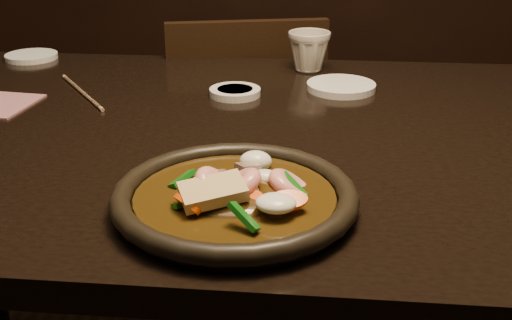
# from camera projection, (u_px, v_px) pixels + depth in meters

# --- Properties ---
(table) EXTENTS (1.60, 0.90, 0.75)m
(table) POSITION_uv_depth(u_px,v_px,m) (246.00, 171.00, 1.07)
(table) COLOR black
(table) RESTS_ON floor
(chair) EXTENTS (0.47, 0.47, 0.83)m
(chair) POSITION_uv_depth(u_px,v_px,m) (243.00, 156.00, 1.70)
(chair) COLOR black
(chair) RESTS_ON floor
(plate) EXTENTS (0.30, 0.30, 0.03)m
(plate) POSITION_uv_depth(u_px,v_px,m) (235.00, 198.00, 0.77)
(plate) COLOR black
(plate) RESTS_ON table
(stirfry) EXTENTS (0.19, 0.20, 0.06)m
(stirfry) POSITION_uv_depth(u_px,v_px,m) (238.00, 194.00, 0.77)
(stirfry) COLOR #322009
(stirfry) RESTS_ON plate
(soy_dish) EXTENTS (0.10, 0.10, 0.01)m
(soy_dish) POSITION_uv_depth(u_px,v_px,m) (235.00, 92.00, 1.19)
(soy_dish) COLOR white
(soy_dish) RESTS_ON table
(saucer_left) EXTENTS (0.11, 0.11, 0.01)m
(saucer_left) POSITION_uv_depth(u_px,v_px,m) (31.00, 56.00, 1.44)
(saucer_left) COLOR white
(saucer_left) RESTS_ON table
(saucer_right) EXTENTS (0.13, 0.13, 0.01)m
(saucer_right) POSITION_uv_depth(u_px,v_px,m) (341.00, 86.00, 1.23)
(saucer_right) COLOR white
(saucer_right) RESTS_ON table
(tea_cup) EXTENTS (0.11, 0.11, 0.09)m
(tea_cup) POSITION_uv_depth(u_px,v_px,m) (309.00, 50.00, 1.34)
(tea_cup) COLOR beige
(tea_cup) RESTS_ON table
(chopsticks) EXTENTS (0.15, 0.20, 0.01)m
(chopsticks) POSITION_uv_depth(u_px,v_px,m) (82.00, 92.00, 1.21)
(chopsticks) COLOR tan
(chopsticks) RESTS_ON table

